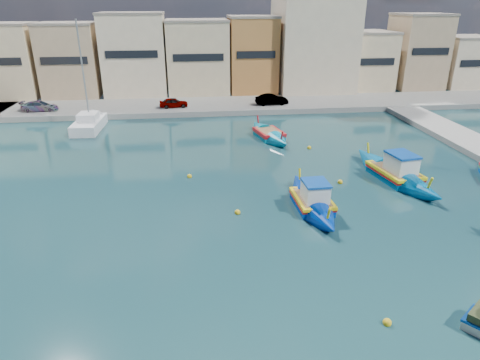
{
  "coord_description": "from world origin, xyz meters",
  "views": [
    {
      "loc": [
        -7.14,
        -19.29,
        12.12
      ],
      "look_at": [
        -4.11,
        6.0,
        1.4
      ],
      "focal_mm": 32.0,
      "sensor_mm": 36.0,
      "label": 1
    }
  ],
  "objects_px": {
    "church_block": "(314,30)",
    "luzzu_turquoise_cabin": "(395,174)",
    "yacht_north": "(94,121)",
    "luzzu_green": "(269,135)",
    "luzzu_blue_cabin": "(312,202)"
  },
  "relations": [
    {
      "from": "luzzu_blue_cabin",
      "to": "luzzu_green",
      "type": "distance_m",
      "value": 15.01
    },
    {
      "from": "luzzu_turquoise_cabin",
      "to": "yacht_north",
      "type": "height_order",
      "value": "yacht_north"
    },
    {
      "from": "luzzu_blue_cabin",
      "to": "luzzu_green",
      "type": "xyz_separation_m",
      "value": [
        -0.0,
        15.01,
        -0.09
      ]
    },
    {
      "from": "luzzu_turquoise_cabin",
      "to": "yacht_north",
      "type": "distance_m",
      "value": 30.63
    },
    {
      "from": "church_block",
      "to": "luzzu_turquoise_cabin",
      "type": "xyz_separation_m",
      "value": [
        -2.44,
        -31.88,
        -8.01
      ]
    },
    {
      "from": "luzzu_blue_cabin",
      "to": "luzzu_green",
      "type": "height_order",
      "value": "luzzu_blue_cabin"
    },
    {
      "from": "luzzu_blue_cabin",
      "to": "church_block",
      "type": "bearing_deg",
      "value": 74.77
    },
    {
      "from": "luzzu_green",
      "to": "yacht_north",
      "type": "height_order",
      "value": "yacht_north"
    },
    {
      "from": "church_block",
      "to": "luzzu_turquoise_cabin",
      "type": "relative_size",
      "value": 1.81
    },
    {
      "from": "luzzu_green",
      "to": "yacht_north",
      "type": "distance_m",
      "value": 18.79
    },
    {
      "from": "luzzu_green",
      "to": "luzzu_blue_cabin",
      "type": "bearing_deg",
      "value": -89.98
    },
    {
      "from": "luzzu_blue_cabin",
      "to": "luzzu_turquoise_cabin",
      "type": "bearing_deg",
      "value": 27.73
    },
    {
      "from": "luzzu_turquoise_cabin",
      "to": "yacht_north",
      "type": "bearing_deg",
      "value": 144.04
    },
    {
      "from": "church_block",
      "to": "luzzu_green",
      "type": "xyz_separation_m",
      "value": [
        -9.72,
        -20.69,
        -8.13
      ]
    },
    {
      "from": "luzzu_turquoise_cabin",
      "to": "yacht_north",
      "type": "relative_size",
      "value": 0.93
    }
  ]
}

